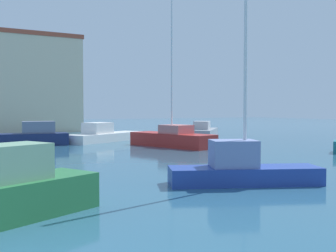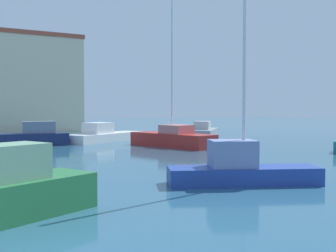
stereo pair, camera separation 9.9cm
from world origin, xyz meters
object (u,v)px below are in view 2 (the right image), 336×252
at_px(motorboat_white_mid_harbor, 105,135).
at_px(motorboat_grey_far_right, 203,133).
at_px(sailboat_red_outer_mooring, 172,138).
at_px(motorboat_navy_behind_lamppost, 29,137).
at_px(sailboat_blue_inner_mooring, 240,167).

bearing_deg(motorboat_white_mid_harbor, motorboat_grey_far_right, -8.17).
bearing_deg(sailboat_red_outer_mooring, motorboat_white_mid_harbor, 109.65).
xyz_separation_m(motorboat_white_mid_harbor, motorboat_grey_far_right, (9.12, -1.31, 0.02)).
height_order(motorboat_navy_behind_lamppost, motorboat_white_mid_harbor, motorboat_navy_behind_lamppost).
bearing_deg(sailboat_blue_inner_mooring, motorboat_white_mid_harbor, 81.94).
height_order(sailboat_blue_inner_mooring, sailboat_red_outer_mooring, sailboat_red_outer_mooring).
distance_m(sailboat_blue_inner_mooring, motorboat_white_mid_harbor, 21.53).
bearing_deg(motorboat_navy_behind_lamppost, sailboat_red_outer_mooring, -35.03).
height_order(sailboat_blue_inner_mooring, motorboat_white_mid_harbor, sailboat_blue_inner_mooring).
relative_size(motorboat_white_mid_harbor, motorboat_grey_far_right, 1.30).
height_order(sailboat_blue_inner_mooring, motorboat_grey_far_right, sailboat_blue_inner_mooring).
height_order(sailboat_red_outer_mooring, motorboat_white_mid_harbor, sailboat_red_outer_mooring).
relative_size(sailboat_red_outer_mooring, motorboat_white_mid_harbor, 1.38).
relative_size(motorboat_navy_behind_lamppost, motorboat_grey_far_right, 1.04).
height_order(motorboat_white_mid_harbor, motorboat_grey_far_right, motorboat_grey_far_right).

